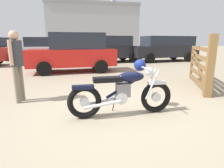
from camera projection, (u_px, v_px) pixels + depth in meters
The scene contains 9 objects.
ground_plane at pixel (119, 109), 4.06m from camera, with size 80.00×80.00×0.00m, color gray.
vintage_motorcycle at pixel (124, 90), 3.64m from camera, with size 2.08×0.74×1.07m.
timber_gate at pixel (201, 66), 5.64m from camera, with size 1.27×2.32×1.60m.
bystander at pixel (16, 59), 4.30m from camera, with size 0.30×0.44×1.66m.
white_estate_far at pixel (74, 52), 8.72m from camera, with size 3.91×1.86×1.78m.
silver_sedan_mid at pixel (107, 48), 12.56m from camera, with size 4.89×2.42×1.74m.
pale_sedan_back at pixel (41, 49), 13.41m from camera, with size 4.23×1.98×1.67m.
dark_sedan_left at pixel (165, 48), 13.27m from camera, with size 4.79×2.16×1.74m.
industrial_building at pixel (92, 26), 38.17m from camera, with size 17.89×9.32×18.87m.
Camera 1 is at (-1.11, -3.68, 1.43)m, focal length 30.14 mm.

